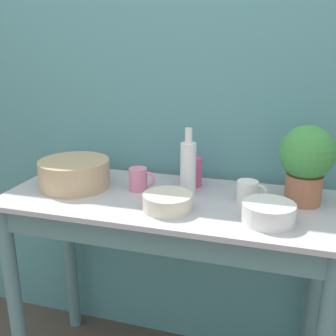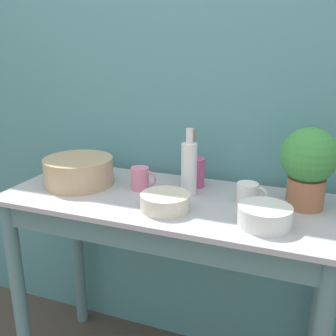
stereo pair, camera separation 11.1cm
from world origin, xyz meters
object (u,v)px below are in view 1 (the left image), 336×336
(bowl_small_enamel_white, at_px, (268,213))
(potted_plant, at_px, (306,160))
(mug_pink, at_px, (139,179))
(mug_white, at_px, (248,192))
(utensil_cup, at_px, (191,171))
(bowl_small_cream, at_px, (168,202))
(bottle_tall, at_px, (188,167))
(bowl_wash_large, at_px, (75,173))

(bowl_small_enamel_white, bearing_deg, potted_plant, 61.19)
(potted_plant, distance_m, mug_pink, 0.65)
(mug_white, bearing_deg, utensil_cup, 153.84)
(potted_plant, distance_m, bowl_small_cream, 0.53)
(bottle_tall, height_order, bowl_small_cream, bottle_tall)
(bottle_tall, distance_m, bowl_small_cream, 0.20)
(potted_plant, relative_size, bowl_wash_large, 1.02)
(potted_plant, height_order, bowl_small_enamel_white, potted_plant)
(bottle_tall, distance_m, mug_pink, 0.21)
(utensil_cup, bearing_deg, mug_pink, -148.63)
(bottle_tall, bearing_deg, bowl_wash_large, -173.45)
(bowl_wash_large, distance_m, bottle_tall, 0.48)
(utensil_cup, bearing_deg, potted_plant, -9.12)
(mug_white, relative_size, bowl_small_cream, 0.63)
(bowl_wash_large, xyz_separation_m, utensil_cup, (0.46, 0.15, 0.00))
(potted_plant, bearing_deg, bowl_small_cream, -156.36)
(bottle_tall, relative_size, utensil_cup, 1.12)
(potted_plant, bearing_deg, mug_white, -165.81)
(potted_plant, relative_size, bowl_small_cream, 1.64)
(bowl_small_cream, relative_size, utensil_cup, 0.76)
(bottle_tall, relative_size, bowl_small_cream, 1.48)
(potted_plant, relative_size, bowl_small_enamel_white, 1.66)
(bottle_tall, xyz_separation_m, bowl_small_cream, (-0.03, -0.18, -0.08))
(bowl_wash_large, bearing_deg, bottle_tall, 6.55)
(potted_plant, bearing_deg, utensil_cup, 170.88)
(bowl_wash_large, height_order, bottle_tall, bottle_tall)
(mug_white, bearing_deg, bowl_wash_large, -177.39)
(bottle_tall, xyz_separation_m, bowl_small_enamel_white, (0.32, -0.18, -0.08))
(bowl_wash_large, xyz_separation_m, bowl_small_enamel_white, (0.79, -0.13, -0.02))
(bowl_small_cream, relative_size, bowl_small_enamel_white, 1.01)
(bowl_wash_large, distance_m, utensil_cup, 0.49)
(potted_plant, relative_size, mug_white, 2.62)
(bowl_wash_large, xyz_separation_m, mug_pink, (0.27, 0.04, -0.01))
(utensil_cup, bearing_deg, bottle_tall, -84.72)
(mug_white, height_order, mug_pink, mug_pink)
(mug_white, relative_size, bowl_small_enamel_white, 0.64)
(potted_plant, xyz_separation_m, bottle_tall, (-0.43, -0.03, -0.06))
(potted_plant, height_order, mug_pink, potted_plant)
(bowl_wash_large, relative_size, utensil_cup, 1.22)
(mug_pink, xyz_separation_m, bowl_small_enamel_white, (0.52, -0.16, -0.01))
(mug_pink, relative_size, bowl_small_cream, 0.61)
(potted_plant, xyz_separation_m, bowl_small_enamel_white, (-0.11, -0.21, -0.13))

